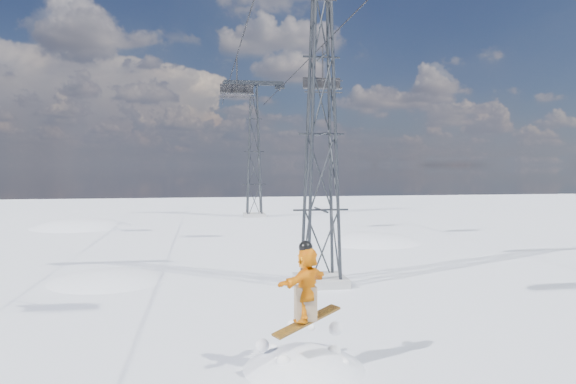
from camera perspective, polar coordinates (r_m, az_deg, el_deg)
name	(u,v)px	position (r m, az deg, el deg)	size (l,w,h in m)	color
ground	(369,373)	(11.57, 9.02, -19.26)	(120.00, 120.00, 0.00)	white
lift_tower_near	(321,135)	(18.67, 3.71, 6.35)	(5.20, 1.80, 11.43)	#999999
lift_tower_far	(254,152)	(43.37, -3.80, 4.44)	(5.20, 1.80, 11.43)	#999999
haul_cables	(276,53)	(30.64, -1.30, 15.20)	(4.46, 51.00, 0.06)	black
lift_chair_mid	(322,84)	(28.51, 3.83, 11.87)	(2.09, 0.60, 2.59)	black
lift_chair_far	(237,90)	(31.35, -5.70, 11.23)	(1.99, 0.57, 2.47)	black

